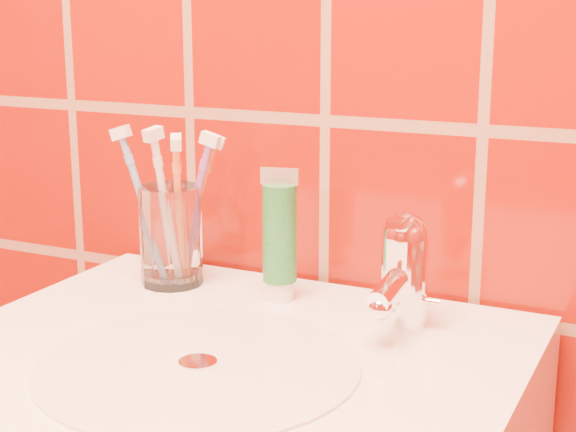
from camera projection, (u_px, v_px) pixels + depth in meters
The scene contains 8 objects.
glass_tumbler at pixel (171, 236), 1.03m from camera, with size 0.07×0.07×0.12m, color white.
toothpaste_tube at pixel (280, 239), 0.97m from camera, with size 0.04×0.04×0.15m.
faucet at pixel (403, 267), 0.89m from camera, with size 0.05×0.11×0.12m.
toothbrush_0 at pixel (145, 208), 1.03m from camera, with size 0.08×0.03×0.19m, color #6F91C6, non-canonical shape.
toothbrush_1 at pixel (178, 213), 1.01m from camera, with size 0.04×0.05×0.19m, color orange, non-canonical shape.
toothbrush_2 at pixel (166, 210), 1.01m from camera, with size 0.03×0.05×0.20m, color silver, non-canonical shape.
toothbrush_3 at pixel (194, 210), 1.03m from camera, with size 0.07×0.04×0.18m, color orange, non-canonical shape.
toothbrush_4 at pixel (193, 210), 1.03m from camera, with size 0.07×0.03×0.19m, color #904EA7, non-canonical shape.
Camera 1 is at (0.40, 0.27, 1.18)m, focal length 55.00 mm.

